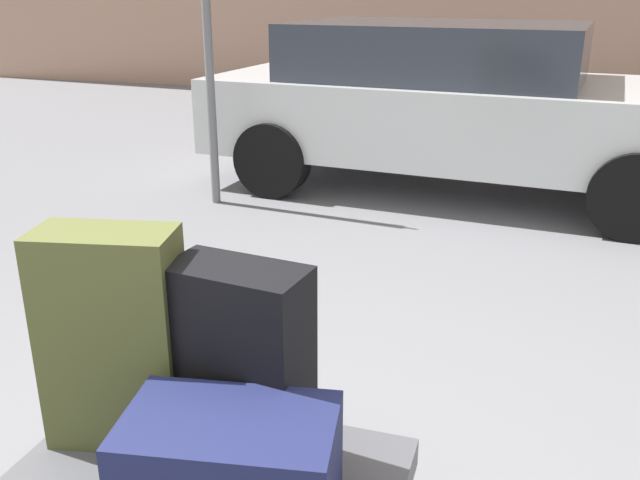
{
  "coord_description": "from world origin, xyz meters",
  "views": [
    {
      "loc": [
        0.84,
        -1.45,
        1.71
      ],
      "look_at": [
        0.0,
        1.2,
        0.69
      ],
      "focal_mm": 38.97,
      "sensor_mm": 36.0,
      "label": 1
    }
  ],
  "objects_px": {
    "suitcase_olive_center": "(113,338)",
    "suitcase_black_front_right": "(240,362)",
    "no_parking_sign": "(207,18)",
    "parked_car": "(455,103)",
    "duffel_bag_navy_stacked_top": "(231,470)"
  },
  "relations": [
    {
      "from": "suitcase_olive_center",
      "to": "parked_car",
      "type": "distance_m",
      "value": 4.51
    },
    {
      "from": "duffel_bag_navy_stacked_top",
      "to": "suitcase_olive_center",
      "type": "height_order",
      "value": "suitcase_olive_center"
    },
    {
      "from": "suitcase_olive_center",
      "to": "no_parking_sign",
      "type": "bearing_deg",
      "value": 99.79
    },
    {
      "from": "suitcase_black_front_right",
      "to": "suitcase_olive_center",
      "type": "relative_size",
      "value": 0.88
    },
    {
      "from": "suitcase_black_front_right",
      "to": "parked_car",
      "type": "relative_size",
      "value": 0.14
    },
    {
      "from": "suitcase_black_front_right",
      "to": "no_parking_sign",
      "type": "relative_size",
      "value": 0.26
    },
    {
      "from": "duffel_bag_navy_stacked_top",
      "to": "no_parking_sign",
      "type": "xyz_separation_m",
      "value": [
        -1.83,
        3.69,
        0.98
      ]
    },
    {
      "from": "parked_car",
      "to": "no_parking_sign",
      "type": "xyz_separation_m",
      "value": [
        -1.81,
        -1.05,
        0.72
      ]
    },
    {
      "from": "suitcase_olive_center",
      "to": "suitcase_black_front_right",
      "type": "bearing_deg",
      "value": -4.5
    },
    {
      "from": "suitcase_black_front_right",
      "to": "no_parking_sign",
      "type": "xyz_separation_m",
      "value": [
        -1.73,
        3.39,
        0.83
      ]
    },
    {
      "from": "suitcase_olive_center",
      "to": "duffel_bag_navy_stacked_top",
      "type": "bearing_deg",
      "value": -37.95
    },
    {
      "from": "duffel_bag_navy_stacked_top",
      "to": "no_parking_sign",
      "type": "distance_m",
      "value": 4.23
    },
    {
      "from": "no_parking_sign",
      "to": "parked_car",
      "type": "bearing_deg",
      "value": 30.05
    },
    {
      "from": "suitcase_black_front_right",
      "to": "parked_car",
      "type": "xyz_separation_m",
      "value": [
        0.08,
        4.44,
        0.11
      ]
    },
    {
      "from": "parked_car",
      "to": "duffel_bag_navy_stacked_top",
      "type": "bearing_deg",
      "value": -89.75
    }
  ]
}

